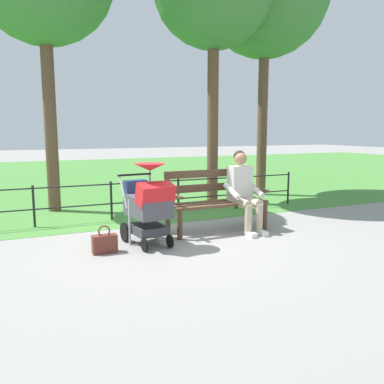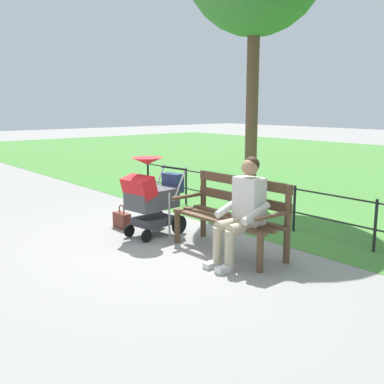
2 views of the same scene
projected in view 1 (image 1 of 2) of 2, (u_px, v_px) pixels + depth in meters
name	position (u px, v px, depth m)	size (l,w,h in m)	color
ground_plane	(176.00, 236.00, 6.11)	(60.00, 60.00, 0.00)	gray
grass_lawn	(82.00, 176.00, 14.04)	(40.00, 16.00, 0.01)	#478438
park_bench	(215.00, 198.00, 6.43)	(1.61, 0.62, 0.96)	brown
person_on_bench	(243.00, 189.00, 6.36)	(0.54, 0.74, 1.28)	tan
stroller	(148.00, 203.00, 5.55)	(0.60, 0.93, 1.15)	black
handbag	(105.00, 243.00, 5.25)	(0.32, 0.14, 0.37)	brown
park_fence	(146.00, 195.00, 7.38)	(6.47, 0.04, 0.70)	black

